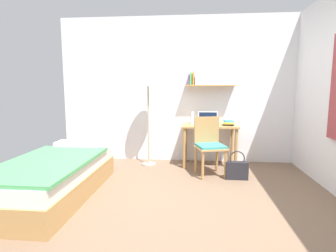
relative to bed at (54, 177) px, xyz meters
name	(u,v)px	position (x,y,z in m)	size (l,w,h in m)	color
ground_plane	(172,206)	(1.49, -0.16, -0.24)	(5.28, 5.28, 0.00)	brown
wall_back	(181,90)	(1.49, 1.86, 1.06)	(4.40, 0.27, 2.60)	white
bed	(54,177)	(0.00, 0.00, 0.00)	(0.95, 1.96, 0.54)	#B2844C
desk	(209,133)	(2.00, 1.54, 0.33)	(0.93, 0.54, 0.71)	#B2844C
desk_chair	(209,143)	(1.96, 1.04, 0.25)	(0.53, 0.53, 0.89)	#B2844C
standing_lamp	(148,85)	(0.95, 1.47, 1.15)	(0.37, 0.37, 1.59)	#B2A893
laptop	(208,121)	(1.97, 1.54, 0.53)	(0.34, 0.23, 0.23)	#B7BABF
water_bottle	(192,118)	(1.70, 1.58, 0.58)	(0.07, 0.07, 0.22)	silver
book_stack	(228,123)	(2.31, 1.51, 0.52)	(0.20, 0.24, 0.08)	#333338
handbag	(237,170)	(2.36, 0.84, -0.09)	(0.32, 0.11, 0.43)	#232328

